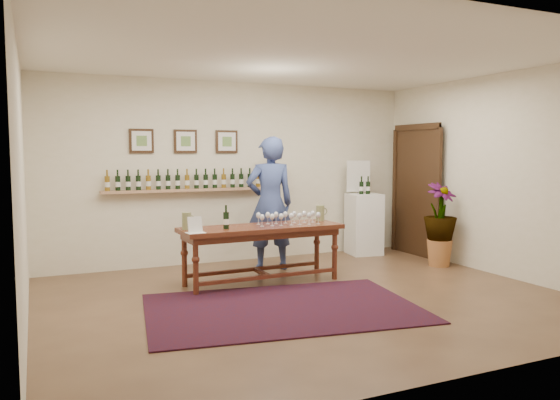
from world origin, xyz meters
name	(u,v)px	position (x,y,z in m)	size (l,w,h in m)	color
ground	(308,298)	(0.00, 0.00, 0.00)	(6.00, 6.00, 0.00)	#4D3522
room_shell	(371,189)	(2.11, 1.86, 1.12)	(6.00, 6.00, 6.00)	silver
rug	(283,308)	(-0.45, -0.27, 0.01)	(2.94, 1.96, 0.02)	#410D0B
tasting_table	(262,234)	(-0.20, 0.94, 0.64)	(2.15, 0.74, 0.76)	#491C12
table_glasses	(288,218)	(0.19, 0.94, 0.84)	(1.20, 0.28, 0.17)	silver
table_bottles	(225,217)	(-0.72, 0.90, 0.90)	(0.27, 0.15, 0.29)	black
pitcher_left	(187,221)	(-1.18, 1.01, 0.86)	(0.14, 0.14, 0.21)	olive
pitcher_right	(320,213)	(0.75, 1.10, 0.87)	(0.14, 0.14, 0.22)	olive
menu_card	(195,225)	(-1.16, 0.70, 0.85)	(0.21, 0.16, 0.19)	silver
display_pedestal	(364,224)	(2.15, 2.12, 0.51)	(0.51, 0.51, 1.02)	white
pedestal_bottles	(365,185)	(2.13, 2.09, 1.18)	(0.31, 0.08, 0.31)	black
info_sign	(358,176)	(2.13, 2.27, 1.31)	(0.42, 0.02, 0.58)	silver
potted_plant	(440,224)	(2.65, 0.82, 0.63)	(0.66, 0.66, 1.09)	#A46736
person	(270,203)	(0.23, 1.67, 0.97)	(0.71, 0.46, 1.94)	navy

